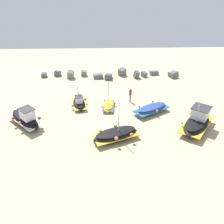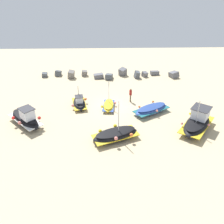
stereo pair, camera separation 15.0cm
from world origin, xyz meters
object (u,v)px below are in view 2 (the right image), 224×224
Objects in this scene: fishing_boat_2 at (151,109)px; fishing_boat_3 at (79,103)px; fishing_boat_1 at (26,119)px; fishing_boat_5 at (109,105)px; person_walking at (131,94)px; fishing_boat_4 at (116,135)px; fishing_boat_0 at (197,123)px.

fishing_boat_2 is 1.27× the size of fishing_boat_3.
fishing_boat_1 is 1.25× the size of fishing_boat_3.
fishing_boat_5 is at bearing 133.49° from fishing_boat_2.
fishing_boat_1 reaches higher than person_walking.
fishing_boat_4 is at bearing 18.92° from fishing_boat_3.
fishing_boat_5 reaches higher than person_walking.
fishing_boat_4 is (-4.25, -5.01, 0.07)m from fishing_boat_2.
fishing_boat_4 is at bearing -161.52° from fishing_boat_2.
fishing_boat_3 is (-8.27, 1.84, -0.01)m from fishing_boat_2.
fishing_boat_3 is at bearing -174.84° from person_walking.
fishing_boat_3 is 7.94m from fishing_boat_4.
fishing_boat_4 reaches higher than fishing_boat_0.
fishing_boat_5 is (-4.80, 1.31, -0.13)m from fishing_boat_2.
fishing_boat_1 is 6.57m from fishing_boat_3.
fishing_boat_0 reaches higher than person_walking.
fishing_boat_0 is 1.63× the size of fishing_boat_5.
fishing_boat_5 is at bearing -154.40° from person_walking.
fishing_boat_0 is at bearing 168.31° from fishing_boat_4.
fishing_boat_0 is 1.16× the size of fishing_boat_2.
person_walking is at bearing 95.42° from fishing_boat_2.
person_walking is (-2.11, 2.84, 0.58)m from fishing_boat_2.
fishing_boat_3 is 0.74× the size of fishing_boat_4.
fishing_boat_4 reaches higher than fishing_boat_5.
fishing_boat_4 is 8.15m from person_walking.
fishing_boat_5 is 1.82× the size of person_walking.
fishing_boat_0 is 10.07m from fishing_boat_5.
fishing_boat_4 reaches higher than person_walking.
fishing_boat_3 reaches higher than fishing_boat_1.
fishing_boat_4 is (-8.32, -1.57, -0.25)m from fishing_boat_0.
fishing_boat_5 reaches higher than fishing_boat_3.
fishing_boat_1 is at bearing -39.61° from fishing_boat_4.
fishing_boat_3 is 3.51m from fishing_boat_5.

